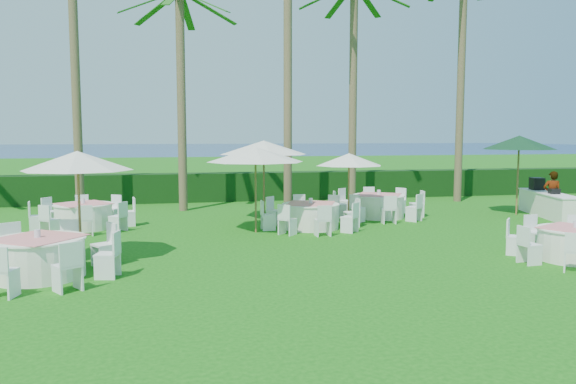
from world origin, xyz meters
The scene contains 20 objects.
ground centered at (0.00, 0.00, 0.00)m, with size 120.00×120.00×0.00m, color #10550E.
hedge centered at (0.00, 12.00, 0.60)m, with size 34.00×1.00×1.20m, color black.
ocean centered at (0.00, 102.00, 0.00)m, with size 260.00×260.00×0.00m, color navy.
banquet_table_a centered at (-5.97, -0.27, 0.42)m, with size 3.20×3.20×0.97m.
banquet_table_c centered at (5.56, -1.10, 0.39)m, with size 2.92×2.92×0.89m.
banquet_table_d centered at (-5.98, 5.70, 0.40)m, with size 3.04×3.04×0.92m.
banquet_table_e centered at (0.76, 4.32, 0.40)m, with size 3.03×3.03×0.92m.
banquet_table_f centered at (3.60, 6.06, 0.41)m, with size 3.14×3.14×0.95m.
umbrella_a centered at (-5.37, 1.03, 2.26)m, with size 2.39×2.39×2.47m.
umbrella_b centered at (-0.98, 3.95, 2.26)m, with size 2.80×2.80×2.48m.
umbrella_c centered at (-0.35, 6.29, 2.41)m, with size 2.88×2.88×2.64m.
umbrella_d centered at (2.13, 4.87, 2.05)m, with size 2.13×2.13×2.25m.
umbrella_green centered at (8.62, 5.65, 2.55)m, with size 2.50×2.50×2.80m.
buffet_table centered at (9.44, 5.04, 0.45)m, with size 1.54×3.66×1.27m.
staff_person centered at (9.42, 4.85, 0.79)m, with size 0.58×0.38×1.59m, color gray.
palm_a centered at (-6.67, 9.71, 6.29)m, with size 4.41×4.03×11.61m.
palm_b centered at (-2.93, 9.18, 4.44)m, with size 4.29×4.34×7.99m.
palm_c centered at (1.04, 9.07, 6.67)m, with size 4.35×4.29×12.35m.
palm_d centered at (3.91, 9.93, 4.88)m, with size 4.29×4.34×8.84m.
palm_e centered at (8.59, 9.80, 5.34)m, with size 4.27×4.36×9.75m.
Camera 1 is at (-3.35, -12.00, 2.83)m, focal length 35.00 mm.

